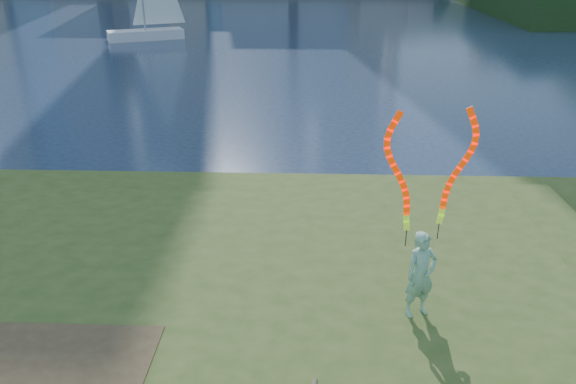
{
  "coord_description": "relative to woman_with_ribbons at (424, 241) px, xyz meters",
  "views": [
    {
      "loc": [
        1.76,
        -9.32,
        6.72
      ],
      "look_at": [
        1.38,
        1.0,
        2.12
      ],
      "focal_mm": 35.0,
      "sensor_mm": 36.0,
      "label": 1
    }
  ],
  "objects": [
    {
      "name": "sailboat",
      "position": [
        -14.04,
        35.15,
        -0.69
      ],
      "size": [
        5.77,
        3.9,
        8.91
      ],
      "rotation": [
        0.0,
        0.0,
        0.43
      ],
      "color": "silver",
      "rests_on": "ground"
    },
    {
      "name": "grassy_knoll",
      "position": [
        -3.7,
        -1.17,
        -1.88
      ],
      "size": [
        20.0,
        18.0,
        0.8
      ],
      "color": "#384819",
      "rests_on": "ground"
    },
    {
      "name": "ground",
      "position": [
        -3.7,
        1.12,
        -2.22
      ],
      "size": [
        320.0,
        320.0,
        0.0
      ],
      "primitive_type": "plane",
      "color": "#18253E",
      "rests_on": "ground"
    },
    {
      "name": "woman_with_ribbons",
      "position": [
        0.0,
        0.0,
        0.0
      ],
      "size": [
        1.86,
        0.85,
        3.96
      ],
      "rotation": [
        0.0,
        0.0,
        0.42
      ],
      "color": "#1E6635",
      "rests_on": "grassy_knoll"
    }
  ]
}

